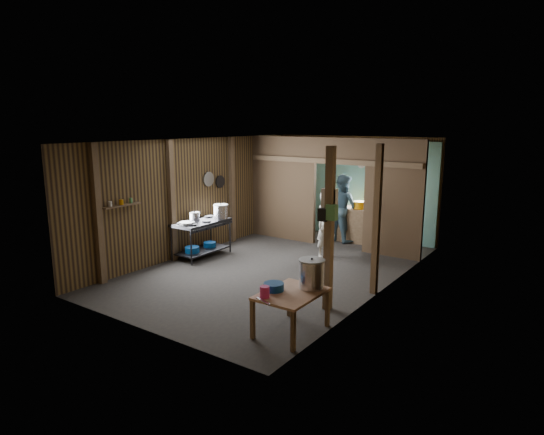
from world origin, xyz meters
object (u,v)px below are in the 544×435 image
Objects in this scene: yellow_tub at (360,205)px; pink_bucket at (265,292)px; stock_pot at (312,274)px; stove_pot_large at (221,212)px; gas_range at (202,239)px; prep_table at (291,312)px; cook at (327,225)px.

pink_bucket is at bearing -78.31° from yellow_tub.
yellow_tub reaches higher than stock_pot.
stove_pot_large is 4.47m from pink_bucket.
gas_range is at bearing 144.79° from pink_bucket.
prep_table is 4.43m from stove_pot_large.
pink_bucket is at bearing -41.47° from stove_pot_large.
stove_pot_large is (-3.54, 2.58, 0.66)m from prep_table.
cook is (-1.19, 3.97, 0.06)m from pink_bucket.
stock_pot is (0.14, 0.32, 0.50)m from prep_table.
stock_pot is at bearing -136.83° from cook.
cook reaches higher than yellow_tub.
stove_pot_large is 2.13× the size of pink_bucket.
yellow_tub is (2.34, 3.19, 0.54)m from gas_range.
stove_pot_large is at bearing 70.34° from gas_range.
cook is at bearing -90.64° from yellow_tub.
stock_pot is at bearing -24.92° from gas_range.
prep_table is 0.61m from stock_pot.
pink_bucket reaches higher than prep_table.
pink_bucket is at bearing -115.89° from stock_pot.
stove_pot_large is 2.39m from cook.
prep_table is at bearing 62.22° from pink_bucket.
yellow_tub is at bearing 101.69° from pink_bucket.
pink_bucket is 5.80m from yellow_tub.
prep_table is at bearing -36.13° from stove_pot_large.
gas_range is 3.05× the size of stock_pot.
pink_bucket is 4.15m from cook.
prep_table is 3.11× the size of yellow_tub.
stove_pot_large is 0.23× the size of cook.
prep_table is (3.71, -2.11, -0.10)m from gas_range.
stock_pot is at bearing -73.15° from yellow_tub.
stock_pot is (3.68, -2.26, -0.15)m from stove_pot_large.
yellow_tub reaches higher than gas_range.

